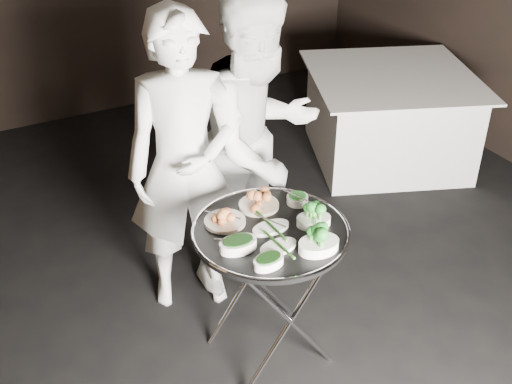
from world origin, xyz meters
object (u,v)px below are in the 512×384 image
serving_tray (271,231)px  waiter_left (186,168)px  waiter_right (260,142)px  dining_table (388,117)px  tray_stand (270,288)px

serving_tray → waiter_left: waiter_left is taller
waiter_right → dining_table: 1.89m
waiter_left → tray_stand: bearing=-57.2°
tray_stand → waiter_right: size_ratio=0.44×
tray_stand → dining_table: (1.94, 1.48, -0.08)m
serving_tray → dining_table: serving_tray is taller
waiter_right → dining_table: bearing=11.8°
tray_stand → serving_tray: size_ratio=1.04×
waiter_left → waiter_right: (0.48, 0.03, 0.02)m
serving_tray → tray_stand: bearing=-90.0°
tray_stand → waiter_right: bearing=65.6°
tray_stand → serving_tray: bearing=90.0°
tray_stand → dining_table: bearing=37.3°
serving_tray → waiter_left: bearing=104.5°
waiter_left → waiter_right: waiter_right is taller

